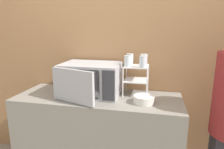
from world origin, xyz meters
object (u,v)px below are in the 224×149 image
Objects in this scene: glass_back_right at (144,59)px; glass_front_left at (128,61)px; glass_back_left at (130,59)px; bowl at (144,100)px; dish_rack at (136,74)px; glass_front_right at (143,62)px; microwave at (91,79)px.

glass_front_left is at bearing -134.50° from glass_back_right.
glass_back_left is 0.48m from bowl.
dish_rack is 2.78× the size of glass_front_right.
bowl is at bearing -13.52° from microwave.
glass_back_left is at bearing 25.42° from microwave.
dish_rack is at bearing 130.72° from glass_front_right.
microwave is 0.55m from glass_front_right.
glass_front_left is 1.00× the size of glass_back_left.
glass_front_left is at bearing 3.98° from microwave.
glass_front_left is (0.37, 0.03, 0.19)m from microwave.
glass_back_left is (-0.14, 0.16, 0.00)m from glass_front_right.
glass_back_left is at bearing 134.28° from dish_rack.
microwave is 3.12× the size of bowl.
glass_front_left is at bearing -136.32° from dish_rack.
glass_front_right is (0.51, 0.02, 0.19)m from microwave.
dish_rack is 2.78× the size of glass_back_right.
glass_front_left is 0.15m from glass_back_left.
bowl is at bearing -60.42° from glass_back_left.
glass_front_right is at bearing 101.60° from bowl.
glass_back_left is at bearing 132.52° from glass_front_right.
dish_rack is at bearing 43.68° from glass_front_left.
dish_rack is 2.78× the size of glass_back_left.
glass_back_right is 0.15m from glass_front_right.
microwave is at bearing -177.80° from glass_front_right.
glass_back_right is at bearing 18.61° from microwave.
microwave is 0.45m from glass_back_left.
glass_back_left is at bearing 89.40° from glass_front_left.
dish_rack is (0.45, 0.10, 0.06)m from microwave.
glass_front_left is at bearing -90.60° from glass_back_left.
bowl is at bearing -66.68° from dish_rack.
glass_front_left and glass_back_right have the same top height.
glass_back_left is (-0.08, 0.08, 0.14)m from dish_rack.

